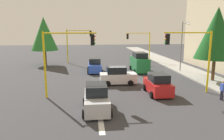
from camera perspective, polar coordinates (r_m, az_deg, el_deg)
The scene contains 16 objects.
ground_plane at distance 25.63m, azimuth 2.24°, elevation -2.63°, with size 120.00×120.00×0.00m, color #353538.
sidewalk_kerb at distance 33.39m, azimuth 19.06°, elevation 0.07°, with size 80.00×4.00×0.15m, color gray.
lane_arrow_near at distance 14.44m, azimuth -3.04°, elevation -13.54°, with size 2.40×1.10×1.10m.
traffic_signal_far_left at distance 39.82m, azimuth 7.46°, elevation 7.70°, with size 0.36×4.59×5.43m.
traffic_signal_far_right at distance 38.75m, azimuth -9.31°, elevation 8.05°, with size 0.36×4.59×5.92m.
traffic_signal_near_right at distance 18.86m, azimuth -12.41°, elevation 4.91°, with size 0.36×4.59×5.80m.
traffic_signal_near_left at distance 20.97m, azimuth 20.55°, elevation 5.08°, with size 0.36×4.59×5.82m.
street_lamp_curbside at distance 31.10m, azimuth 18.45°, elevation 7.30°, with size 2.15×0.28×7.00m.
tree_opposite_side at distance 37.39m, azimuth -17.71°, elevation 9.19°, with size 4.35×4.35×7.95m.
tree_roadside_near at distance 26.72m, azimuth 26.19°, elevation 8.81°, with size 4.59×4.59×8.41m.
delivery_van_green at distance 30.73m, azimuth 7.35°, elevation 1.98°, with size 4.80×2.22×2.77m.
car_red at distance 20.37m, azimuth 12.17°, elevation -3.81°, with size 3.94×2.08×1.98m.
car_blue at distance 30.10m, azimuth -4.64°, elevation 1.10°, with size 3.85×2.09×1.98m.
car_white at distance 23.42m, azimuth 1.55°, elevation -1.67°, with size 1.96×3.96×1.98m.
car_silver at distance 15.96m, azimuth -4.18°, elevation -7.69°, with size 4.10×2.06×1.98m.
pedestrian_crossing at distance 20.41m, azimuth 27.42°, elevation -4.74°, with size 0.40×0.24×1.70m.
Camera 1 is at (24.65, -3.67, 5.96)m, focal length 34.19 mm.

